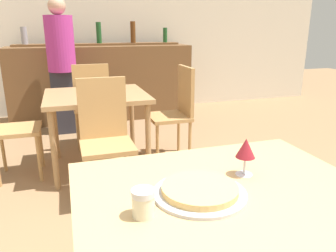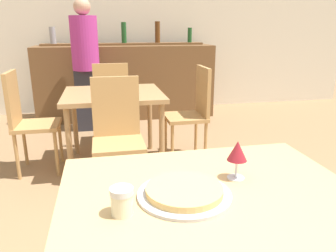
% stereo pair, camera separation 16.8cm
% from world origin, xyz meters
% --- Properties ---
extents(wall_back, '(8.00, 0.05, 2.80)m').
position_xyz_m(wall_back, '(0.00, 4.43, 1.40)').
color(wall_back, silver).
rests_on(wall_back, ground_plane).
extents(dining_table_near, '(1.12, 0.89, 0.74)m').
position_xyz_m(dining_table_near, '(0.00, 0.00, 0.67)').
color(dining_table_near, tan).
rests_on(dining_table_near, ground_plane).
extents(dining_table_far, '(0.93, 0.85, 0.74)m').
position_xyz_m(dining_table_far, '(-0.27, 2.08, 0.65)').
color(dining_table_far, '#A87F51').
rests_on(dining_table_far, ground_plane).
extents(bar_counter, '(2.60, 0.56, 1.07)m').
position_xyz_m(bar_counter, '(0.00, 3.92, 0.54)').
color(bar_counter, brown).
rests_on(bar_counter, ground_plane).
extents(bar_back_shelf, '(2.39, 0.24, 0.34)m').
position_xyz_m(bar_back_shelf, '(-0.03, 4.06, 1.13)').
color(bar_back_shelf, brown).
rests_on(bar_back_shelf, bar_counter).
extents(chair_far_side_front, '(0.40, 0.40, 0.96)m').
position_xyz_m(chair_far_side_front, '(-0.27, 1.49, 0.55)').
color(chair_far_side_front, tan).
rests_on(chair_far_side_front, ground_plane).
extents(chair_far_side_back, '(0.40, 0.40, 0.96)m').
position_xyz_m(chair_far_side_back, '(-0.27, 2.67, 0.55)').
color(chair_far_side_back, tan).
rests_on(chair_far_side_back, ground_plane).
extents(chair_far_side_left, '(0.40, 0.40, 0.96)m').
position_xyz_m(chair_far_side_left, '(-1.07, 2.08, 0.55)').
color(chair_far_side_left, tan).
rests_on(chair_far_side_left, ground_plane).
extents(chair_far_side_right, '(0.40, 0.40, 0.96)m').
position_xyz_m(chair_far_side_right, '(0.53, 2.08, 0.55)').
color(chair_far_side_right, tan).
rests_on(chair_far_side_right, ground_plane).
extents(pizza_tray, '(0.34, 0.34, 0.04)m').
position_xyz_m(pizza_tray, '(-0.11, 0.00, 0.76)').
color(pizza_tray, '#B7B7BC').
rests_on(pizza_tray, dining_table_near).
extents(cheese_shaker, '(0.08, 0.08, 0.09)m').
position_xyz_m(cheese_shaker, '(-0.33, -0.07, 0.79)').
color(cheese_shaker, beige).
rests_on(cheese_shaker, dining_table_near).
extents(person_standing, '(0.34, 0.34, 1.67)m').
position_xyz_m(person_standing, '(-0.55, 3.34, 0.91)').
color(person_standing, '#2D2D38').
rests_on(person_standing, ground_plane).
extents(wine_glass, '(0.08, 0.08, 0.16)m').
position_xyz_m(wine_glass, '(0.14, 0.10, 0.86)').
color(wine_glass, silver).
rests_on(wine_glass, dining_table_near).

